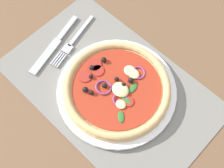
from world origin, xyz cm
name	(u,v)px	position (x,y,z in cm)	size (l,w,h in cm)	color
ground_plane	(110,89)	(0.00, 0.00, -1.20)	(190.00, 140.00, 2.40)	brown
placemat	(110,87)	(0.00, 0.00, 0.20)	(51.13, 32.05, 0.40)	slate
plate	(115,92)	(-2.18, 0.45, 0.99)	(28.49, 28.49, 1.19)	white
pizza	(115,89)	(-2.16, 0.41, 2.68)	(25.51, 25.51, 2.63)	tan
fork	(71,43)	(15.81, -1.90, 0.62)	(5.56, 17.87, 0.44)	#B2B5BA
knife	(54,45)	(18.62, 1.51, 0.65)	(6.49, 19.80, 0.62)	#B2B5BA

